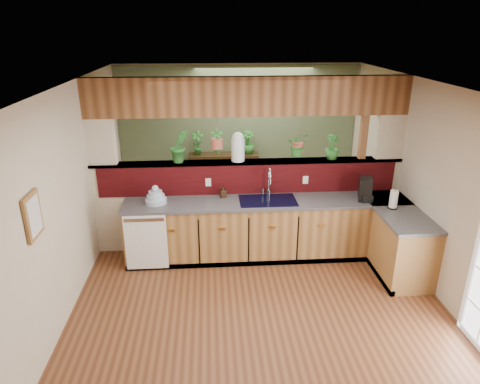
{
  "coord_description": "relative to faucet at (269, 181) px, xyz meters",
  "views": [
    {
      "loc": [
        -0.56,
        -4.67,
        3.26
      ],
      "look_at": [
        -0.17,
        0.7,
        1.15
      ],
      "focal_mm": 32.0,
      "sensor_mm": 36.0,
      "label": 1
    }
  ],
  "objects": [
    {
      "name": "countertop",
      "position": [
        0.56,
        -0.26,
        -0.69
      ],
      "size": [
        4.14,
        1.52,
        0.9
      ],
      "color": "brown",
      "rests_on": "ground"
    },
    {
      "name": "dish_stack",
      "position": [
        -1.63,
        -0.14,
        -0.15
      ],
      "size": [
        0.31,
        0.31,
        0.27
      ],
      "color": "#A8BFDA",
      "rests_on": "countertop"
    },
    {
      "name": "faucet",
      "position": [
        0.0,
        0.0,
        0.0
      ],
      "size": [
        0.19,
        0.19,
        0.44
      ],
      "color": "#B7B7B2",
      "rests_on": "countertop"
    },
    {
      "name": "wall_right",
      "position": [
        2.02,
        -1.13,
        0.16
      ],
      "size": [
        0.02,
        7.0,
        2.6
      ],
      "primitive_type": "cube",
      "color": "beige",
      "rests_on": "ground"
    },
    {
      "name": "dishwasher",
      "position": [
        -1.76,
        -0.47,
        -0.68
      ],
      "size": [
        0.58,
        0.03,
        0.82
      ],
      "color": "white",
      "rests_on": "ground"
    },
    {
      "name": "wall_back",
      "position": [
        -0.28,
        2.37,
        0.16
      ],
      "size": [
        4.6,
        0.02,
        2.6
      ],
      "primitive_type": "cube",
      "color": "beige",
      "rests_on": "ground"
    },
    {
      "name": "shelving_console",
      "position": [
        -0.59,
        2.12,
        -0.64
      ],
      "size": [
        1.33,
        0.36,
        0.88
      ],
      "primitive_type": "cube",
      "rotation": [
        0.0,
        0.0,
        -0.0
      ],
      "color": "black",
      "rests_on": "ground"
    },
    {
      "name": "ledge_plant_right",
      "position": [
        0.97,
        0.22,
        0.44
      ],
      "size": [
        0.27,
        0.27,
        0.37
      ],
      "primitive_type": "imported",
      "rotation": [
        0.0,
        0.0,
        0.38
      ],
      "color": "#256725",
      "rests_on": "pass_through_ledge"
    },
    {
      "name": "pass_through_ledge",
      "position": [
        -0.28,
        0.22,
        0.23
      ],
      "size": [
        4.6,
        0.21,
        0.04
      ],
      "primitive_type": "cube",
      "color": "brown",
      "rests_on": "ground"
    },
    {
      "name": "floor_plant",
      "position": [
        1.02,
        1.11,
        -0.75
      ],
      "size": [
        0.89,
        0.84,
        0.78
      ],
      "primitive_type": "imported",
      "rotation": [
        0.0,
        0.0,
        0.42
      ],
      "color": "#256725",
      "rests_on": "ground"
    },
    {
      "name": "hanging_plant_a",
      "position": [
        -0.74,
        0.22,
        0.67
      ],
      "size": [
        0.21,
        0.17,
        0.47
      ],
      "color": "brown",
      "rests_on": "header_beam"
    },
    {
      "name": "wall_left",
      "position": [
        -2.58,
        -1.13,
        0.16
      ],
      "size": [
        0.02,
        7.0,
        2.6
      ],
      "primitive_type": "cube",
      "color": "beige",
      "rests_on": "ground"
    },
    {
      "name": "header_beam",
      "position": [
        -0.28,
        0.22,
        1.19
      ],
      "size": [
        4.6,
        0.15,
        0.55
      ],
      "primitive_type": "cube",
      "color": "brown",
      "rests_on": "ground"
    },
    {
      "name": "paper_towel",
      "position": [
        1.65,
        -0.56,
        -0.11
      ],
      "size": [
        0.13,
        0.13,
        0.28
      ],
      "color": "black",
      "rests_on": "countertop"
    },
    {
      "name": "coffee_maker",
      "position": [
        1.37,
        -0.23,
        -0.09
      ],
      "size": [
        0.17,
        0.3,
        0.33
      ],
      "rotation": [
        0.0,
        0.0,
        -0.29
      ],
      "color": "black",
      "rests_on": "countertop"
    },
    {
      "name": "sage_backwall",
      "position": [
        -0.28,
        2.35,
        0.16
      ],
      "size": [
        4.55,
        0.02,
        2.55
      ],
      "primitive_type": "cube",
      "color": "#516243",
      "rests_on": "ground"
    },
    {
      "name": "navy_sink",
      "position": [
        -0.03,
        -0.16,
        -0.32
      ],
      "size": [
        0.82,
        0.5,
        0.18
      ],
      "color": "black",
      "rests_on": "countertop"
    },
    {
      "name": "ground",
      "position": [
        -0.28,
        -1.13,
        -1.14
      ],
      "size": [
        4.6,
        7.0,
        0.01
      ],
      "primitive_type": "cube",
      "color": "brown",
      "rests_on": "ground"
    },
    {
      "name": "ceiling",
      "position": [
        -0.28,
        -1.13,
        1.46
      ],
      "size": [
        4.6,
        7.0,
        0.01
      ],
      "primitive_type": "cube",
      "color": "brown",
      "rests_on": "ground"
    },
    {
      "name": "hanging_plant_b",
      "position": [
        0.45,
        0.22,
        0.63
      ],
      "size": [
        0.34,
        0.3,
        0.54
      ],
      "color": "brown",
      "rests_on": "header_beam"
    },
    {
      "name": "shelf_plant_a",
      "position": [
        -1.08,
        2.12,
        0.03
      ],
      "size": [
        0.28,
        0.22,
        0.46
      ],
      "primitive_type": "imported",
      "rotation": [
        0.0,
        0.0,
        -0.27
      ],
      "color": "#256725",
      "rests_on": "shelving_console"
    },
    {
      "name": "ledge_plant_left",
      "position": [
        -1.28,
        0.22,
        0.5
      ],
      "size": [
        0.33,
        0.3,
        0.49
      ],
      "primitive_type": "imported",
      "rotation": [
        0.0,
        0.0,
        0.38
      ],
      "color": "#256725",
      "rests_on": "pass_through_ledge"
    },
    {
      "name": "soap_dispenser",
      "position": [
        -0.67,
        0.01,
        -0.15
      ],
      "size": [
        0.1,
        0.1,
        0.18
      ],
      "primitive_type": "imported",
      "rotation": [
        0.0,
        0.0,
        0.25
      ],
      "color": "#382314",
      "rests_on": "countertop"
    },
    {
      "name": "glass_jar",
      "position": [
        -0.44,
        0.22,
        0.47
      ],
      "size": [
        0.19,
        0.19,
        0.43
      ],
      "color": "silver",
      "rests_on": "pass_through_ledge"
    },
    {
      "name": "shelf_plant_b",
      "position": [
        -0.12,
        2.12,
        0.03
      ],
      "size": [
        0.28,
        0.28,
        0.45
      ],
      "primitive_type": "imported",
      "rotation": [
        0.0,
        0.0,
        0.1
      ],
      "color": "#256725",
      "rests_on": "shelving_console"
    },
    {
      "name": "pass_through_partition",
      "position": [
        -0.25,
        0.21,
        0.05
      ],
      "size": [
        4.6,
        0.21,
        2.6
      ],
      "color": "beige",
      "rests_on": "ground"
    },
    {
      "name": "framed_print",
      "position": [
        -2.55,
        -1.93,
        0.41
      ],
      "size": [
        0.04,
        0.35,
        0.45
      ],
      "color": "brown",
      "rests_on": "wall_left"
    }
  ]
}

